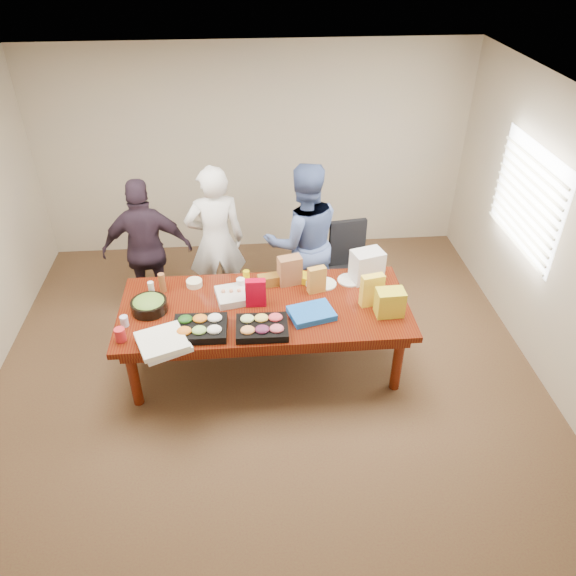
{
  "coord_description": "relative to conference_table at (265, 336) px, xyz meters",
  "views": [
    {
      "loc": [
        -0.13,
        -4.33,
        3.96
      ],
      "look_at": [
        0.24,
        0.1,
        0.88
      ],
      "focal_mm": 34.62,
      "sensor_mm": 36.0,
      "label": 1
    }
  ],
  "objects": [
    {
      "name": "mayo_jar",
      "position": [
        -0.22,
        0.29,
        0.44
      ],
      "size": [
        0.11,
        0.11,
        0.13
      ],
      "primitive_type": "cylinder",
      "rotation": [
        0.0,
        0.0,
        -0.34
      ],
      "color": "white",
      "rests_on": "conference_table"
    },
    {
      "name": "chip_bag_blue",
      "position": [
        0.44,
        -0.19,
        0.41
      ],
      "size": [
        0.47,
        0.4,
        0.06
      ],
      "primitive_type": "cube",
      "rotation": [
        0.0,
        0.0,
        0.26
      ],
      "color": "blue",
      "rests_on": "conference_table"
    },
    {
      "name": "clear_cup_b",
      "position": [
        -1.14,
        -0.06,
        0.43
      ],
      "size": [
        0.08,
        0.08,
        0.11
      ],
      "primitive_type": "cylinder",
      "rotation": [
        0.0,
        0.0,
        -0.04
      ],
      "color": "white",
      "rests_on": "conference_table"
    },
    {
      "name": "ranch_bottle",
      "position": [
        -1.1,
        0.24,
        0.46
      ],
      "size": [
        0.06,
        0.06,
        0.17
      ],
      "primitive_type": "cylinder",
      "rotation": [
        0.0,
        0.0,
        -0.03
      ],
      "color": "silver",
      "rests_on": "conference_table"
    },
    {
      "name": "banana_bunch",
      "position": [
        0.48,
        0.36,
        0.41
      ],
      "size": [
        0.27,
        0.24,
        0.08
      ],
      "primitive_type": "cube",
      "rotation": [
        0.0,
        0.0,
        -0.55
      ],
      "color": "#E3BF09",
      "rests_on": "conference_table"
    },
    {
      "name": "fruit_tray",
      "position": [
        -0.04,
        -0.38,
        0.41
      ],
      "size": [
        0.48,
        0.38,
        0.07
      ],
      "primitive_type": "cube",
      "rotation": [
        0.0,
        0.0,
        -0.02
      ],
      "color": "black",
      "rests_on": "conference_table"
    },
    {
      "name": "veggie_tray",
      "position": [
        -0.6,
        -0.35,
        0.41
      ],
      "size": [
        0.5,
        0.39,
        0.07
      ],
      "primitive_type": "cube",
      "rotation": [
        0.0,
        0.0,
        -0.03
      ],
      "color": "black",
      "rests_on": "conference_table"
    },
    {
      "name": "dip_bowl_a",
      "position": [
        0.51,
        0.31,
        0.4
      ],
      "size": [
        0.18,
        0.18,
        0.06
      ],
      "primitive_type": "cylinder",
      "rotation": [
        0.0,
        0.0,
        -0.27
      ],
      "color": "beige",
      "rests_on": "conference_table"
    },
    {
      "name": "bread_loaf",
      "position": [
        0.09,
        0.37,
        0.43
      ],
      "size": [
        0.29,
        0.17,
        0.11
      ],
      "primitive_type": "cube",
      "rotation": [
        0.0,
        0.0,
        0.19
      ],
      "color": "brown",
      "rests_on": "conference_table"
    },
    {
      "name": "ceiling",
      "position": [
        0.0,
        0.0,
        2.33
      ],
      "size": [
        5.5,
        5.0,
        0.02
      ],
      "primitive_type": "cube",
      "color": "white",
      "rests_on": "wall_back"
    },
    {
      "name": "office_chair",
      "position": [
        1.0,
        0.91,
        0.13
      ],
      "size": [
        0.58,
        0.58,
        1.01
      ],
      "primitive_type": "cube",
      "rotation": [
        0.0,
        0.0,
        0.13
      ],
      "color": "black",
      "rests_on": "floor"
    },
    {
      "name": "floor",
      "position": [
        0.0,
        0.0,
        -0.39
      ],
      "size": [
        5.5,
        5.0,
        0.02
      ],
      "primitive_type": "cube",
      "color": "#47301E",
      "rests_on": "ground"
    },
    {
      "name": "chip_bag_red",
      "position": [
        -0.08,
        0.02,
        0.52
      ],
      "size": [
        0.2,
        0.08,
        0.29
      ],
      "primitive_type": "cube",
      "rotation": [
        0.0,
        0.0,
        -0.02
      ],
      "color": "#B0001D",
      "rests_on": "conference_table"
    },
    {
      "name": "person_right",
      "position": [
        0.48,
        0.95,
        0.53
      ],
      "size": [
        0.96,
        0.8,
        1.81
      ],
      "primitive_type": "imported",
      "rotation": [
        0.0,
        0.0,
        3.28
      ],
      "color": "#465A91",
      "rests_on": "floor"
    },
    {
      "name": "red_cup",
      "position": [
        -1.3,
        -0.41,
        0.44
      ],
      "size": [
        0.1,
        0.1,
        0.13
      ],
      "primitive_type": "cylinder",
      "rotation": [
        0.0,
        0.0,
        0.05
      ],
      "color": "red",
      "rests_on": "conference_table"
    },
    {
      "name": "grocery_bag_white",
      "position": [
        1.07,
        0.38,
        0.54
      ],
      "size": [
        0.36,
        0.3,
        0.33
      ],
      "primitive_type": "cube",
      "rotation": [
        0.0,
        0.0,
        0.27
      ],
      "color": "white",
      "rests_on": "conference_table"
    },
    {
      "name": "dip_bowl_b",
      "position": [
        -0.7,
        0.41,
        0.41
      ],
      "size": [
        0.2,
        0.2,
        0.06
      ],
      "primitive_type": "cylinder",
      "rotation": [
        0.0,
        0.0,
        0.25
      ],
      "color": "#F3E8BC",
      "rests_on": "conference_table"
    },
    {
      "name": "wall_right",
      "position": [
        2.75,
        0.0,
        0.98
      ],
      "size": [
        0.04,
        5.0,
        2.7
      ],
      "primitive_type": "cube",
      "color": "beige",
      "rests_on": "floor"
    },
    {
      "name": "mustard_bottle",
      "position": [
        -0.16,
        0.35,
        0.47
      ],
      "size": [
        0.08,
        0.08,
        0.19
      ],
      "primitive_type": "cylinder",
      "rotation": [
        0.0,
        0.0,
        0.35
      ],
      "color": "#D4B501",
      "rests_on": "conference_table"
    },
    {
      "name": "kraft_bag",
      "position": [
        0.28,
        0.38,
        0.53
      ],
      "size": [
        0.26,
        0.19,
        0.31
      ],
      "primitive_type": "cube",
      "rotation": [
        0.0,
        0.0,
        0.24
      ],
      "color": "#905C39",
      "rests_on": "conference_table"
    },
    {
      "name": "plate_b",
      "position": [
        0.9,
        0.36,
        0.38
      ],
      "size": [
        0.29,
        0.29,
        0.02
      ],
      "primitive_type": "cylinder",
      "rotation": [
        0.0,
        0.0,
        0.19
      ],
      "color": "white",
      "rests_on": "conference_table"
    },
    {
      "name": "window_blinds",
      "position": [
        2.68,
        0.6,
        1.12
      ],
      "size": [
        0.04,
        1.36,
        1.0
      ],
      "primitive_type": "cube",
      "color": "beige",
      "rests_on": "wall_right"
    },
    {
      "name": "salad_bowl",
      "position": [
        -1.1,
        0.02,
        0.43
      ],
      "size": [
        0.44,
        0.44,
        0.11
      ],
      "primitive_type": "cylinder",
      "rotation": [
        0.0,
        0.0,
        0.33
      ],
      "color": "black",
      "rests_on": "conference_table"
    },
    {
      "name": "grocery_bag_yellow",
      "position": [
        1.17,
        -0.22,
        0.51
      ],
      "size": [
        0.27,
        0.19,
        0.26
      ],
      "primitive_type": "cube",
      "rotation": [
        0.0,
        0.0,
        0.04
      ],
      "color": "yellow",
      "rests_on": "conference_table"
    },
    {
      "name": "clear_cup_a",
      "position": [
        -1.3,
        -0.2,
        0.43
      ],
      "size": [
        0.08,
        0.08,
        0.1
      ],
      "primitive_type": "cylinder",
      "rotation": [
        0.0,
        0.0,
        -0.13
      ],
      "color": "silver",
      "rests_on": "conference_table"
    },
    {
      "name": "person_center",
      "position": [
        -0.48,
        1.05,
        0.51
      ],
      "size": [
        0.71,
        0.52,
        1.78
      ],
      "primitive_type": "imported",
      "rotation": [
        0.0,
        0.0,
        3.3
      ],
      "color": "silver",
      "rests_on": "floor"
    },
    {
      "name": "person_left",
      "position": [
        -1.24,
        1.03,
        0.45
      ],
      "size": [
        0.99,
        0.45,
        1.66
      ],
      "primitive_type": "imported",
      "rotation": [
        0.0,
        0.0,
        3.19
      ],
      "color": "#281B26",
      "rests_on": "floor"
    },
    {
      "name": "dressing_bottle",
      "position": [
        -1.0,
        0.33,
        0.48
      ],
      "size": [
        0.08,
        0.08,
        0.21
      ],
      "primitive_type": "cylinder",
      "rotation": [
        0.0,
        0.0,
        0.16
      ],
      "color": "brown",
      "rests_on": "conference_table"
    },
    {
      "name": "conference_table",
      "position": [
        0.0,
        0.0,
        0.0
      ],
      "size": [
        2.8,
        1.2,
        0.75
      ],
      "primitive_type": "cube",
      "color": "#4C1C0F",
      "rests_on": "floor"
    },
    {
      "name": "chip_bag_orange",
      "position": [
        0.53,
        0.21,
        0.51
      ],
      "size": [
        0.19,
        0.12,
        0.28
      ],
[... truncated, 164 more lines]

